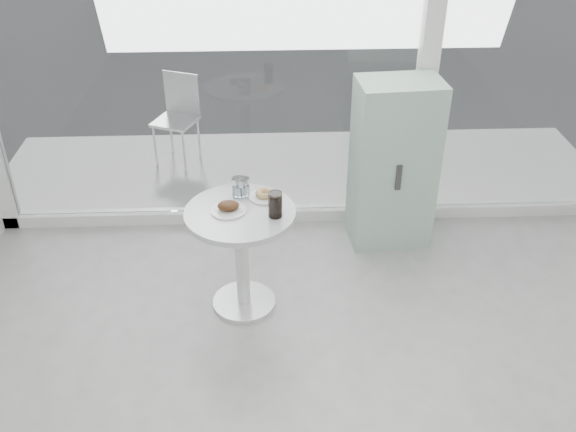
{
  "coord_description": "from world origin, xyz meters",
  "views": [
    {
      "loc": [
        -0.34,
        -1.59,
        2.94
      ],
      "look_at": [
        -0.2,
        1.7,
        0.85
      ],
      "focal_mm": 40.0,
      "sensor_mm": 36.0,
      "label": 1
    }
  ],
  "objects_px": {
    "mint_cabinet": "(393,164)",
    "water_tumbler_a": "(238,188)",
    "patio_chair": "(178,113)",
    "plate_fritter": "(229,207)",
    "water_tumbler_b": "(243,188)",
    "plate_donut": "(265,195)",
    "main_table": "(241,239)",
    "cola_glass": "(275,205)"
  },
  "relations": [
    {
      "from": "plate_donut",
      "to": "main_table",
      "type": "bearing_deg",
      "value": -135.14
    },
    {
      "from": "plate_fritter",
      "to": "water_tumbler_b",
      "type": "xyz_separation_m",
      "value": [
        0.09,
        0.19,
        0.03
      ]
    },
    {
      "from": "patio_chair",
      "to": "plate_donut",
      "type": "height_order",
      "value": "patio_chair"
    },
    {
      "from": "mint_cabinet",
      "to": "plate_fritter",
      "type": "bearing_deg",
      "value": -151.47
    },
    {
      "from": "water_tumbler_a",
      "to": "water_tumbler_b",
      "type": "relative_size",
      "value": 1.04
    },
    {
      "from": "cola_glass",
      "to": "mint_cabinet",
      "type": "bearing_deg",
      "value": 43.35
    },
    {
      "from": "water_tumbler_a",
      "to": "water_tumbler_b",
      "type": "xyz_separation_m",
      "value": [
        0.03,
        0.01,
        -0.0
      ]
    },
    {
      "from": "mint_cabinet",
      "to": "water_tumbler_a",
      "type": "bearing_deg",
      "value": -156.96
    },
    {
      "from": "mint_cabinet",
      "to": "water_tumbler_a",
      "type": "distance_m",
      "value": 1.32
    },
    {
      "from": "mint_cabinet",
      "to": "water_tumbler_b",
      "type": "relative_size",
      "value": 10.26
    },
    {
      "from": "plate_donut",
      "to": "water_tumbler_b",
      "type": "height_order",
      "value": "water_tumbler_b"
    },
    {
      "from": "plate_fritter",
      "to": "water_tumbler_a",
      "type": "height_order",
      "value": "water_tumbler_a"
    },
    {
      "from": "main_table",
      "to": "cola_glass",
      "type": "relative_size",
      "value": 4.53
    },
    {
      "from": "mint_cabinet",
      "to": "patio_chair",
      "type": "relative_size",
      "value": 1.59
    },
    {
      "from": "water_tumbler_b",
      "to": "main_table",
      "type": "bearing_deg",
      "value": -96.35
    },
    {
      "from": "patio_chair",
      "to": "water_tumbler_a",
      "type": "xyz_separation_m",
      "value": [
        0.63,
        -1.98,
        0.31
      ]
    },
    {
      "from": "water_tumbler_a",
      "to": "cola_glass",
      "type": "bearing_deg",
      "value": -47.66
    },
    {
      "from": "mint_cabinet",
      "to": "cola_glass",
      "type": "height_order",
      "value": "mint_cabinet"
    },
    {
      "from": "main_table",
      "to": "cola_glass",
      "type": "distance_m",
      "value": 0.38
    },
    {
      "from": "plate_donut",
      "to": "cola_glass",
      "type": "height_order",
      "value": "cola_glass"
    },
    {
      "from": "plate_donut",
      "to": "water_tumbler_a",
      "type": "xyz_separation_m",
      "value": [
        -0.17,
        0.03,
        0.04
      ]
    },
    {
      "from": "water_tumbler_b",
      "to": "water_tumbler_a",
      "type": "bearing_deg",
      "value": -168.21
    },
    {
      "from": "patio_chair",
      "to": "plate_donut",
      "type": "distance_m",
      "value": 2.18
    },
    {
      "from": "main_table",
      "to": "mint_cabinet",
      "type": "height_order",
      "value": "mint_cabinet"
    },
    {
      "from": "plate_fritter",
      "to": "cola_glass",
      "type": "height_order",
      "value": "cola_glass"
    },
    {
      "from": "mint_cabinet",
      "to": "plate_fritter",
      "type": "distance_m",
      "value": 1.46
    },
    {
      "from": "main_table",
      "to": "cola_glass",
      "type": "bearing_deg",
      "value": -17.47
    },
    {
      "from": "main_table",
      "to": "water_tumbler_b",
      "type": "bearing_deg",
      "value": 83.65
    },
    {
      "from": "patio_chair",
      "to": "plate_donut",
      "type": "bearing_deg",
      "value": -45.8
    },
    {
      "from": "mint_cabinet",
      "to": "cola_glass",
      "type": "xyz_separation_m",
      "value": [
        -0.92,
        -0.87,
        0.19
      ]
    },
    {
      "from": "mint_cabinet",
      "to": "plate_donut",
      "type": "relative_size",
      "value": 6.39
    },
    {
      "from": "main_table",
      "to": "patio_chair",
      "type": "bearing_deg",
      "value": 106.32
    },
    {
      "from": "water_tumbler_a",
      "to": "water_tumbler_b",
      "type": "distance_m",
      "value": 0.03
    },
    {
      "from": "main_table",
      "to": "plate_fritter",
      "type": "xyz_separation_m",
      "value": [
        -0.07,
        0.0,
        0.25
      ]
    },
    {
      "from": "main_table",
      "to": "plate_fritter",
      "type": "distance_m",
      "value": 0.26
    },
    {
      "from": "mint_cabinet",
      "to": "water_tumbler_a",
      "type": "relative_size",
      "value": 9.85
    },
    {
      "from": "main_table",
      "to": "plate_donut",
      "type": "relative_size",
      "value": 3.72
    },
    {
      "from": "plate_fritter",
      "to": "water_tumbler_b",
      "type": "distance_m",
      "value": 0.22
    },
    {
      "from": "patio_chair",
      "to": "water_tumbler_a",
      "type": "bearing_deg",
      "value": -49.89
    },
    {
      "from": "water_tumbler_a",
      "to": "plate_fritter",
      "type": "bearing_deg",
      "value": -107.18
    },
    {
      "from": "patio_chair",
      "to": "water_tumbler_a",
      "type": "height_order",
      "value": "water_tumbler_a"
    },
    {
      "from": "main_table",
      "to": "plate_fritter",
      "type": "bearing_deg",
      "value": 178.82
    }
  ]
}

